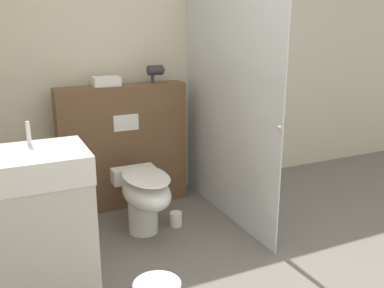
# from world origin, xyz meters

# --- Properties ---
(wall_back) EXTENTS (8.00, 0.06, 2.50)m
(wall_back) POSITION_xyz_m (0.00, 2.29, 1.25)
(wall_back) COLOR beige
(wall_back) RESTS_ON ground_plane
(partition_panel) EXTENTS (1.14, 0.22, 1.10)m
(partition_panel) POSITION_xyz_m (-0.21, 2.06, 0.55)
(partition_panel) COLOR brown
(partition_panel) RESTS_ON ground_plane
(shower_glass) EXTENTS (0.04, 1.53, 1.96)m
(shower_glass) POSITION_xyz_m (0.52, 1.49, 0.98)
(shower_glass) COLOR silver
(shower_glass) RESTS_ON ground_plane
(toilet) EXTENTS (0.35, 0.67, 0.52)m
(toilet) POSITION_xyz_m (-0.24, 1.42, 0.34)
(toilet) COLOR white
(toilet) RESTS_ON ground_plane
(sink_vanity) EXTENTS (0.58, 0.48, 1.09)m
(sink_vanity) POSITION_xyz_m (-1.06, 0.84, 0.48)
(sink_vanity) COLOR beige
(sink_vanity) RESTS_ON ground_plane
(hair_drier) EXTENTS (0.16, 0.09, 0.16)m
(hair_drier) POSITION_xyz_m (0.12, 2.06, 1.21)
(hair_drier) COLOR #2D2D33
(hair_drier) RESTS_ON partition_panel
(folded_towel) EXTENTS (0.23, 0.15, 0.08)m
(folded_towel) POSITION_xyz_m (-0.33, 2.07, 1.14)
(folded_towel) COLOR white
(folded_towel) RESTS_ON partition_panel
(spare_toilet_roll) EXTENTS (0.10, 0.10, 0.12)m
(spare_toilet_roll) POSITION_xyz_m (0.04, 1.45, 0.06)
(spare_toilet_roll) COLOR white
(spare_toilet_roll) RESTS_ON ground_plane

